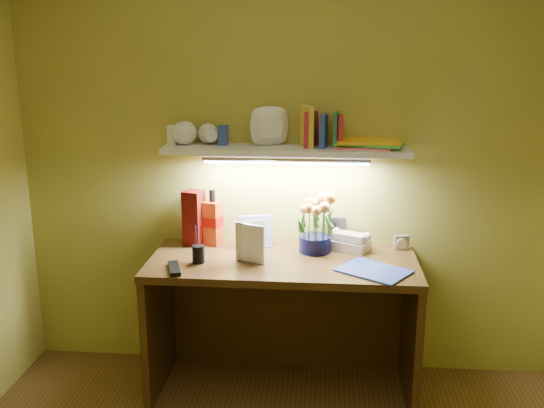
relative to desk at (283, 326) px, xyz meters
The scene contains 13 objects.
desk is the anchor object (origin of this frame).
flower_bouquet 0.57m from the desk, 43.43° to the left, with size 0.19×0.19×0.31m, color #060A33, non-canonical shape.
telephone 0.59m from the desk, 28.64° to the left, with size 0.19×0.14×0.11m, color beige, non-canonical shape.
desk_clock 0.79m from the desk, 20.36° to the left, with size 0.08×0.04×0.08m, color #BDBCC1.
whisky_bottle 0.71m from the desk, 151.13° to the left, with size 0.08×0.08×0.32m, color #B43911, non-canonical shape.
whisky_box 0.77m from the desk, 157.32° to the left, with size 0.10×0.10×0.31m, color #500B08.
pen_cup 0.63m from the desk, behind, with size 0.06×0.06×0.15m, color black.
art_card 0.53m from the desk, 130.41° to the left, with size 0.18×0.04×0.18m, color silver, non-canonical shape.
tv_remote 0.68m from the desk, 159.47° to the right, with size 0.05×0.18×0.02m, color black.
blue_folder 0.61m from the desk, 15.50° to the right, with size 0.33×0.24×0.01m, color #2D46AC.
desk_book_a 0.54m from the desk, behind, with size 0.16×0.02×0.21m, color beige.
desk_book_b 0.53m from the desk, behind, with size 0.15×0.02×0.20m, color white.
wall_shelf 0.98m from the desk, 90.05° to the left, with size 1.31×0.33×0.25m.
Camera 1 is at (0.21, -1.77, 1.83)m, focal length 40.00 mm.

